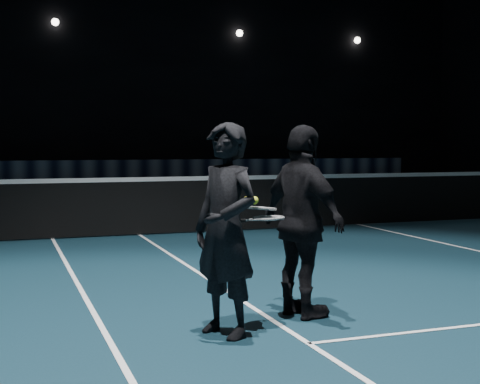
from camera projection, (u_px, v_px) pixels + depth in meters
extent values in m
plane|color=#0D2531|center=(360.00, 225.00, 12.33)|extent=(36.00, 36.00, 0.00)
plane|color=black|center=(151.00, 64.00, 28.89)|extent=(30.00, 0.00, 30.00)
cube|color=black|center=(360.00, 201.00, 12.30)|extent=(12.80, 0.02, 0.86)
cube|color=white|center=(361.00, 176.00, 12.27)|extent=(12.80, 0.03, 0.07)
cube|color=black|center=(165.00, 171.00, 26.86)|extent=(22.00, 0.15, 0.90)
imported|color=black|center=(226.00, 230.00, 5.12)|extent=(0.62, 0.71, 1.65)
imported|color=black|center=(303.00, 221.00, 5.68)|extent=(0.64, 1.04, 1.65)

